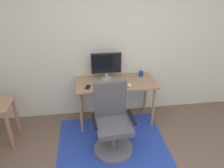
{
  "coord_description": "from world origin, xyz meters",
  "views": [
    {
      "loc": [
        -0.49,
        -1.21,
        2.32
      ],
      "look_at": [
        -0.11,
        1.58,
        0.86
      ],
      "focal_mm": 33.53,
      "sensor_mm": 36.0,
      "label": 1
    }
  ],
  "objects_px": {
    "computer_mouse": "(129,85)",
    "cell_phone": "(88,87)",
    "office_chair": "(112,126)",
    "keyboard": "(110,87)",
    "monitor": "(106,64)",
    "desk": "(116,87)",
    "coffee_cup": "(141,74)"
  },
  "relations": [
    {
      "from": "computer_mouse",
      "to": "office_chair",
      "type": "bearing_deg",
      "value": -124.32
    },
    {
      "from": "coffee_cup",
      "to": "cell_phone",
      "type": "distance_m",
      "value": 0.98
    },
    {
      "from": "desk",
      "to": "coffee_cup",
      "type": "relative_size",
      "value": 15.3
    },
    {
      "from": "keyboard",
      "to": "computer_mouse",
      "type": "height_order",
      "value": "computer_mouse"
    },
    {
      "from": "keyboard",
      "to": "computer_mouse",
      "type": "distance_m",
      "value": 0.31
    },
    {
      "from": "computer_mouse",
      "to": "cell_phone",
      "type": "xyz_separation_m",
      "value": [
        -0.65,
        0.05,
        -0.01
      ]
    },
    {
      "from": "computer_mouse",
      "to": "office_chair",
      "type": "xyz_separation_m",
      "value": [
        -0.34,
        -0.49,
        -0.38
      ]
    },
    {
      "from": "cell_phone",
      "to": "monitor",
      "type": "bearing_deg",
      "value": 54.05
    },
    {
      "from": "desk",
      "to": "keyboard",
      "type": "bearing_deg",
      "value": -123.31
    },
    {
      "from": "keyboard",
      "to": "cell_phone",
      "type": "height_order",
      "value": "keyboard"
    },
    {
      "from": "desk",
      "to": "keyboard",
      "type": "xyz_separation_m",
      "value": [
        -0.12,
        -0.18,
        0.1
      ]
    },
    {
      "from": "monitor",
      "to": "computer_mouse",
      "type": "xyz_separation_m",
      "value": [
        0.33,
        -0.32,
        -0.25
      ]
    },
    {
      "from": "computer_mouse",
      "to": "desk",
      "type": "bearing_deg",
      "value": 138.04
    },
    {
      "from": "cell_phone",
      "to": "keyboard",
      "type": "bearing_deg",
      "value": 4.21
    },
    {
      "from": "coffee_cup",
      "to": "office_chair",
      "type": "bearing_deg",
      "value": -126.24
    },
    {
      "from": "monitor",
      "to": "keyboard",
      "type": "relative_size",
      "value": 1.16
    },
    {
      "from": "keyboard",
      "to": "cell_phone",
      "type": "xyz_separation_m",
      "value": [
        -0.35,
        0.06,
        -0.0
      ]
    },
    {
      "from": "keyboard",
      "to": "coffee_cup",
      "type": "distance_m",
      "value": 0.69
    },
    {
      "from": "monitor",
      "to": "computer_mouse",
      "type": "height_order",
      "value": "monitor"
    },
    {
      "from": "monitor",
      "to": "coffee_cup",
      "type": "distance_m",
      "value": 0.65
    },
    {
      "from": "desk",
      "to": "monitor",
      "type": "relative_size",
      "value": 2.63
    },
    {
      "from": "computer_mouse",
      "to": "cell_phone",
      "type": "distance_m",
      "value": 0.66
    },
    {
      "from": "coffee_cup",
      "to": "cell_phone",
      "type": "bearing_deg",
      "value": -162.21
    },
    {
      "from": "desk",
      "to": "coffee_cup",
      "type": "xyz_separation_m",
      "value": [
        0.47,
        0.18,
        0.13
      ]
    },
    {
      "from": "desk",
      "to": "office_chair",
      "type": "height_order",
      "value": "office_chair"
    },
    {
      "from": "keyboard",
      "to": "office_chair",
      "type": "bearing_deg",
      "value": -93.81
    },
    {
      "from": "keyboard",
      "to": "cell_phone",
      "type": "bearing_deg",
      "value": 170.04
    },
    {
      "from": "office_chair",
      "to": "keyboard",
      "type": "bearing_deg",
      "value": 82.24
    },
    {
      "from": "coffee_cup",
      "to": "desk",
      "type": "bearing_deg",
      "value": -158.82
    },
    {
      "from": "computer_mouse",
      "to": "office_chair",
      "type": "distance_m",
      "value": 0.71
    },
    {
      "from": "keyboard",
      "to": "monitor",
      "type": "bearing_deg",
      "value": 93.97
    },
    {
      "from": "cell_phone",
      "to": "office_chair",
      "type": "distance_m",
      "value": 0.73
    }
  ]
}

